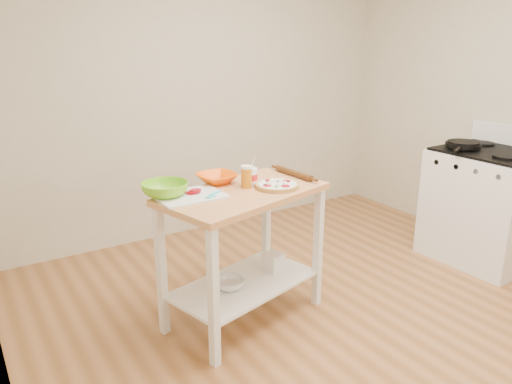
{
  "coord_description": "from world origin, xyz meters",
  "views": [
    {
      "loc": [
        -2.09,
        -1.97,
        1.83
      ],
      "look_at": [
        -0.44,
        0.63,
        0.87
      ],
      "focal_mm": 35.0,
      "sensor_mm": 36.0,
      "label": 1
    }
  ],
  "objects": [
    {
      "name": "room_shell",
      "position": [
        0.0,
        0.0,
        1.35
      ],
      "size": [
        4.04,
        4.54,
        2.74
      ],
      "color": "#A36C3C",
      "rests_on": "ground"
    },
    {
      "name": "prep_island",
      "position": [
        -0.56,
        0.6,
        0.64
      ],
      "size": [
        1.16,
        0.81,
        0.9
      ],
      "rotation": [
        0.0,
        0.0,
        0.25
      ],
      "color": "tan",
      "rests_on": "ground"
    },
    {
      "name": "gas_stove",
      "position": [
        1.64,
        0.33,
        0.47
      ],
      "size": [
        0.72,
        0.84,
        1.11
      ],
      "rotation": [
        0.0,
        0.0,
        0.03
      ],
      "color": "white",
      "rests_on": "ground"
    },
    {
      "name": "skillet",
      "position": [
        1.5,
        0.51,
        0.98
      ],
      "size": [
        0.42,
        0.28,
        0.03
      ],
      "rotation": [
        0.0,
        0.0,
        0.44
      ],
      "color": "black",
      "rests_on": "gas_stove"
    },
    {
      "name": "pizza",
      "position": [
        -0.34,
        0.55,
        0.92
      ],
      "size": [
        0.29,
        0.29,
        0.05
      ],
      "rotation": [
        0.0,
        0.0,
        -0.15
      ],
      "color": "tan",
      "rests_on": "prep_island"
    },
    {
      "name": "cutting_board",
      "position": [
        -0.89,
        0.67,
        0.91
      ],
      "size": [
        0.4,
        0.3,
        0.04
      ],
      "rotation": [
        0.0,
        0.0,
        0.01
      ],
      "color": "white",
      "rests_on": "prep_island"
    },
    {
      "name": "spatula",
      "position": [
        -0.77,
        0.59,
        0.92
      ],
      "size": [
        0.14,
        0.1,
        0.01
      ],
      "rotation": [
        0.0,
        0.0,
        0.34
      ],
      "color": "#37D0DB",
      "rests_on": "cutting_board"
    },
    {
      "name": "knife",
      "position": [
        -1.0,
        0.73,
        0.92
      ],
      "size": [
        0.27,
        0.03,
        0.01
      ],
      "rotation": [
        0.0,
        0.0,
        -0.06
      ],
      "color": "silver",
      "rests_on": "cutting_board"
    },
    {
      "name": "orange_bowl",
      "position": [
        -0.61,
        0.85,
        0.93
      ],
      "size": [
        0.27,
        0.27,
        0.06
      ],
      "primitive_type": "imported",
      "rotation": [
        0.0,
        0.0,
        0.07
      ],
      "color": "#FF5D04",
      "rests_on": "prep_island"
    },
    {
      "name": "green_bowl",
      "position": [
        -1.02,
        0.75,
        0.94
      ],
      "size": [
        0.39,
        0.39,
        0.09
      ],
      "primitive_type": "imported",
      "rotation": [
        0.0,
        0.0,
        0.6
      ],
      "color": "#73C91E",
      "rests_on": "prep_island"
    },
    {
      "name": "beer_pint",
      "position": [
        -0.5,
        0.65,
        0.97
      ],
      "size": [
        0.07,
        0.07,
        0.14
      ],
      "color": "#CA720F",
      "rests_on": "prep_island"
    },
    {
      "name": "yogurt_tub",
      "position": [
        -0.46,
        0.68,
        0.96
      ],
      "size": [
        0.1,
        0.1,
        0.21
      ],
      "color": "white",
      "rests_on": "prep_island"
    },
    {
      "name": "rolling_pin",
      "position": [
        -0.09,
        0.7,
        0.92
      ],
      "size": [
        0.07,
        0.36,
        0.04
      ],
      "primitive_type": "cylinder",
      "rotation": [
        1.57,
        0.0,
        0.07
      ],
      "color": "#573314",
      "rests_on": "prep_island"
    },
    {
      "name": "shelf_glass_bowl",
      "position": [
        -0.68,
        0.58,
        0.29
      ],
      "size": [
        0.22,
        0.22,
        0.06
      ],
      "primitive_type": "imported",
      "rotation": [
        0.0,
        0.0,
        0.12
      ],
      "color": "silver",
      "rests_on": "prep_island"
    },
    {
      "name": "shelf_bin",
      "position": [
        -0.29,
        0.65,
        0.32
      ],
      "size": [
        0.15,
        0.15,
        0.12
      ],
      "primitive_type": "cube",
      "rotation": [
        0.0,
        0.0,
        0.25
      ],
      "color": "white",
      "rests_on": "prep_island"
    }
  ]
}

